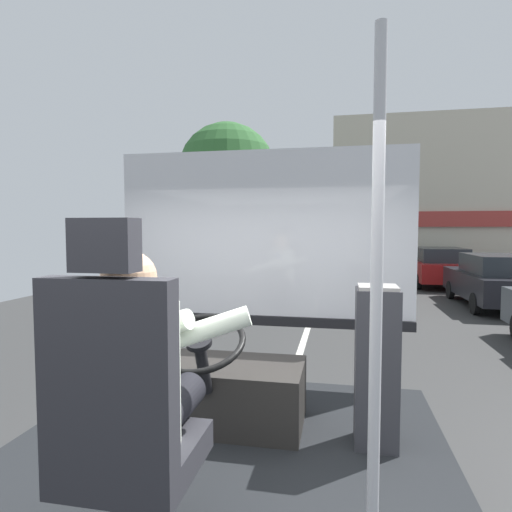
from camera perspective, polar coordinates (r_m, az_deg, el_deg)
The scene contains 12 objects.
ground at distance 10.94m, azimuth 7.63°, elevation -7.71°, with size 18.00×44.00×0.06m.
driver_seat at distance 1.75m, azimuth -17.31°, elevation -20.95°, with size 0.48×0.48×1.32m.
bus_driver at distance 1.78m, azimuth -15.64°, elevation -14.62°, with size 0.82×0.58×0.74m.
steering_console at distance 2.95m, azimuth -4.97°, elevation -17.55°, with size 1.10×0.95×0.77m.
handrail_pole at distance 1.59m, azimuth 15.84°, elevation -6.93°, with size 0.04×0.04×2.00m.
fare_box at distance 2.68m, azimuth 15.88°, elevation -14.05°, with size 0.25×0.24×0.96m.
windshield_panel at distance 3.59m, azimuth 0.79°, elevation -0.20°, with size 2.50×0.08×1.48m.
street_tree at distance 13.73m, azimuth -3.90°, elevation 11.12°, with size 3.06×3.06×5.47m.
shop_building at distance 21.56m, azimuth 27.86°, elevation 6.48°, with size 12.86×5.98×6.69m.
parked_car_black at distance 13.21m, azimuth 29.63°, elevation -2.84°, with size 1.87×3.90×1.44m.
parked_car_red at distance 17.28m, azimuth 23.36°, elevation -1.26°, with size 1.95×3.98×1.43m.
parked_car_green at distance 23.82m, azimuth 20.03°, elevation -0.08°, with size 1.79×4.28×1.29m.
Camera 1 is at (0.64, -1.90, 2.12)m, focal length 29.77 mm.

